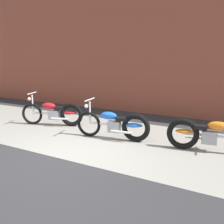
{
  "coord_description": "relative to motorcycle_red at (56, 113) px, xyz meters",
  "views": [
    {
      "loc": [
        3.26,
        -3.67,
        2.05
      ],
      "look_at": [
        0.42,
        1.55,
        0.75
      ],
      "focal_mm": 38.93,
      "sensor_mm": 36.0,
      "label": 1
    }
  ],
  "objects": [
    {
      "name": "motorcycle_orange",
      "position": [
        4.43,
        -0.1,
        0.0
      ],
      "size": [
        1.99,
        0.62,
        1.03
      ],
      "rotation": [
        0.0,
        0.0,
        0.17
      ],
      "color": "black",
      "rests_on": "ground"
    },
    {
      "name": "brick_building_wall",
      "position": [
        1.81,
        3.21,
        2.34
      ],
      "size": [
        36.0,
        0.5,
        5.47
      ],
      "primitive_type": "cube",
      "color": "brown",
      "rests_on": "ground"
    },
    {
      "name": "motorcycle_red",
      "position": [
        0.0,
        0.0,
        0.0
      ],
      "size": [
        1.92,
        0.89,
        1.03
      ],
      "rotation": [
        0.0,
        0.0,
        3.49
      ],
      "color": "black",
      "rests_on": "ground"
    },
    {
      "name": "ground_plane",
      "position": [
        1.81,
        -1.99,
        -0.4
      ],
      "size": [
        80.0,
        80.0,
        0.0
      ],
      "primitive_type": "plane",
      "color": "#2D2D30"
    },
    {
      "name": "motorcycle_blue",
      "position": [
        2.31,
        -0.3,
        0.0
      ],
      "size": [
        2.0,
        0.6,
        1.03
      ],
      "rotation": [
        0.0,
        0.0,
        3.29
      ],
      "color": "black",
      "rests_on": "ground"
    },
    {
      "name": "sidewalk_slab",
      "position": [
        1.81,
        -0.24,
        -0.4
      ],
      "size": [
        36.0,
        3.5,
        0.01
      ],
      "primitive_type": "cube",
      "color": "gray",
      "rests_on": "ground"
    }
  ]
}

